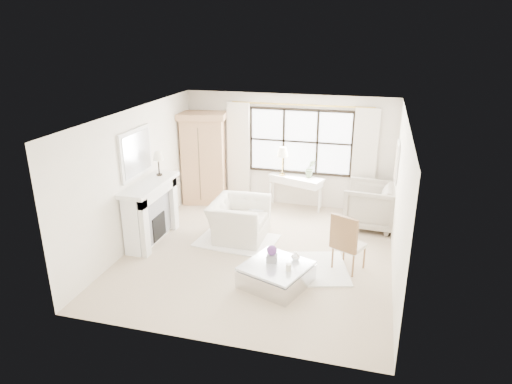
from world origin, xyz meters
TOP-DOWN VIEW (x-y plane):
  - floor at (0.00, 0.00)m, footprint 5.50×5.50m
  - ceiling at (0.00, 0.00)m, footprint 5.50×5.50m
  - wall_back at (0.00, 2.75)m, footprint 5.00×0.00m
  - wall_front at (0.00, -2.75)m, footprint 5.00×0.00m
  - wall_left at (-2.50, 0.00)m, footprint 0.00×5.50m
  - wall_right at (2.50, 0.00)m, footprint 0.00×5.50m
  - window_pane at (0.30, 2.73)m, footprint 2.40×0.02m
  - window_frame at (0.30, 2.72)m, footprint 2.50×0.04m
  - curtain_rod at (0.30, 2.67)m, footprint 3.30×0.04m
  - curtain_left at (-1.20, 2.65)m, footprint 0.55×0.10m
  - curtain_right at (1.80, 2.65)m, footprint 0.55×0.10m
  - fireplace at (-2.27, 0.00)m, footprint 0.58×1.66m
  - mirror_frame at (-2.47, 0.00)m, footprint 0.05×1.15m
  - mirror_glass at (-2.44, 0.00)m, footprint 0.02×1.00m
  - art_frame at (2.47, 1.70)m, footprint 0.04×0.62m
  - art_canvas at (2.45, 1.70)m, footprint 0.01×0.52m
  - mantel_lamp at (-2.24, 0.47)m, footprint 0.22×0.22m
  - armoire at (-2.00, 2.35)m, footprint 1.23×0.90m
  - console_table at (0.26, 2.52)m, footprint 1.38×0.85m
  - console_lamp at (-0.08, 2.53)m, footprint 0.28×0.28m
  - orchid_plant at (0.59, 2.53)m, footprint 0.29×0.27m
  - side_table at (-0.31, 1.08)m, footprint 0.40×0.40m
  - rug_left at (-0.56, 0.40)m, footprint 1.67×1.25m
  - rug_right at (0.89, -0.41)m, footprint 1.95×1.66m
  - club_armchair at (-0.57, 0.60)m, footprint 1.08×1.24m
  - wingback_chair at (2.01, 1.89)m, footprint 1.15×1.12m
  - french_chair at (1.71, -0.18)m, footprint 0.64×0.65m
  - coffee_table at (0.58, -1.02)m, footprint 1.29×1.29m
  - planter_box at (0.48, -0.93)m, footprint 0.18×0.18m
  - planter_flowers at (0.48, -0.93)m, footprint 0.17×0.17m
  - pillar_candle at (0.81, -1.16)m, footprint 0.09×0.09m
  - coffee_vase at (0.86, -0.78)m, footprint 0.17×0.17m

SIDE VIEW (x-z plane):
  - floor at x=0.00m, z-range 0.00..0.00m
  - rug_left at x=-0.56m, z-range 0.00..0.03m
  - rug_right at x=0.89m, z-range 0.00..0.03m
  - coffee_table at x=0.58m, z-range -0.01..0.37m
  - french_chair at x=1.71m, z-range -0.23..0.85m
  - side_table at x=-0.31m, z-range 0.08..0.58m
  - console_table at x=0.26m, z-range 0.00..0.80m
  - club_armchair at x=-0.57m, z-range 0.00..0.80m
  - pillar_candle at x=0.81m, z-range 0.38..0.50m
  - planter_box at x=0.48m, z-range 0.38..0.51m
  - coffee_vase at x=0.86m, z-range 0.38..0.54m
  - wingback_chair at x=2.01m, z-range 0.00..0.97m
  - planter_flowers at x=0.48m, z-range 0.51..0.68m
  - fireplace at x=-2.27m, z-range 0.02..1.28m
  - orchid_plant at x=0.59m, z-range 0.80..1.24m
  - armoire at x=-2.00m, z-range 0.02..2.26m
  - curtain_left at x=-1.20m, z-range 0.00..2.47m
  - curtain_right at x=1.80m, z-range 0.00..2.47m
  - wall_left at x=-2.50m, z-range -1.40..4.10m
  - wall_right at x=2.50m, z-range -1.40..4.10m
  - wall_back at x=0.00m, z-range -1.15..3.85m
  - wall_front at x=0.00m, z-range -1.15..3.85m
  - console_lamp at x=-0.08m, z-range 1.01..1.70m
  - art_frame at x=2.47m, z-range 1.14..1.96m
  - art_canvas at x=2.45m, z-range 1.19..1.91m
  - window_pane at x=0.30m, z-range 0.85..2.35m
  - window_frame at x=0.30m, z-range 0.85..2.35m
  - mantel_lamp at x=-2.24m, z-range 1.40..1.91m
  - mirror_frame at x=-2.47m, z-range 1.37..2.31m
  - mirror_glass at x=-2.44m, z-range 1.44..2.24m
  - curtain_rod at x=0.30m, z-range 2.45..2.49m
  - ceiling at x=0.00m, z-range 2.70..2.70m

